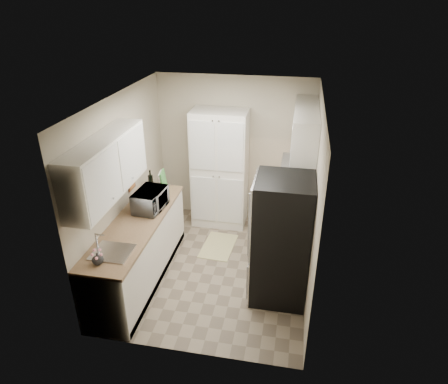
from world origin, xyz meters
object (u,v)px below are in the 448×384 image
object	(u,v)px
refrigerator	(281,240)
wine_bottle	(151,181)
toaster_oven	(298,176)
pantry_cabinet	(220,169)
electric_range	(285,232)
microwave	(150,200)

from	to	relation	value
refrigerator	wine_bottle	bearing A→B (deg)	155.46
toaster_oven	pantry_cabinet	bearing A→B (deg)	-170.52
electric_range	refrigerator	distance (m)	0.88
pantry_cabinet	refrigerator	bearing A→B (deg)	-56.54
toaster_oven	microwave	bearing A→B (deg)	-134.18
pantry_cabinet	wine_bottle	size ratio (longest dim) A/B	6.83
electric_range	pantry_cabinet	bearing A→B (deg)	141.78
electric_range	toaster_oven	bearing A→B (deg)	82.32
pantry_cabinet	toaster_oven	xyz separation A→B (m)	(1.29, -0.07, 0.02)
refrigerator	microwave	distance (m)	1.89
microwave	wine_bottle	distance (m)	0.63
microwave	wine_bottle	xyz separation A→B (m)	(-0.21, 0.60, 0.00)
refrigerator	electric_range	bearing A→B (deg)	87.52
refrigerator	pantry_cabinet	bearing A→B (deg)	123.46
refrigerator	toaster_oven	world-z (taller)	refrigerator
refrigerator	microwave	xyz separation A→B (m)	(-1.85, 0.34, 0.21)
refrigerator	toaster_oven	distance (m)	1.67
microwave	pantry_cabinet	bearing A→B (deg)	-22.42
refrigerator	microwave	size ratio (longest dim) A/B	3.25
pantry_cabinet	microwave	distance (m)	1.55
pantry_cabinet	microwave	world-z (taller)	pantry_cabinet
pantry_cabinet	refrigerator	distance (m)	2.07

